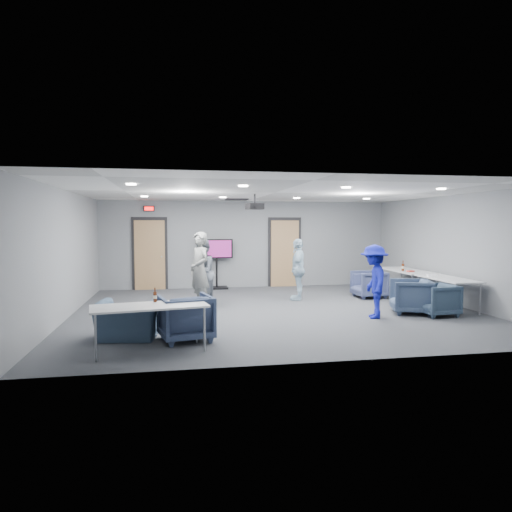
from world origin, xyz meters
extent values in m
plane|color=#36393D|center=(0.00, 0.00, 0.00)|extent=(9.00, 9.00, 0.00)
plane|color=white|center=(0.00, 0.00, 2.70)|extent=(9.00, 9.00, 0.00)
cube|color=slate|center=(0.00, 4.00, 1.35)|extent=(9.00, 0.02, 2.70)
cube|color=slate|center=(0.00, -4.00, 1.35)|extent=(9.00, 0.02, 2.70)
cube|color=slate|center=(-4.50, 0.00, 1.35)|extent=(0.02, 8.00, 2.70)
cube|color=slate|center=(4.50, 0.00, 1.35)|extent=(0.02, 8.00, 2.70)
cube|color=black|center=(-3.00, 3.97, 1.08)|extent=(1.06, 0.06, 2.24)
cube|color=#A4824F|center=(-3.00, 3.93, 1.05)|extent=(0.90, 0.05, 2.10)
cylinder|color=gray|center=(-2.65, 3.88, 1.00)|extent=(0.04, 0.10, 0.04)
cube|color=black|center=(1.20, 3.97, 1.08)|extent=(1.06, 0.06, 2.24)
cube|color=#A4824F|center=(1.20, 3.93, 1.05)|extent=(0.90, 0.05, 2.10)
cylinder|color=gray|center=(1.55, 3.88, 1.00)|extent=(0.04, 0.10, 0.04)
cube|color=black|center=(-3.00, 3.94, 2.45)|extent=(0.32, 0.06, 0.16)
cube|color=#FF0C0C|center=(-3.00, 3.90, 2.45)|extent=(0.26, 0.02, 0.11)
cube|color=black|center=(-0.50, 2.80, 2.69)|extent=(0.60, 0.60, 0.03)
cylinder|color=white|center=(-3.00, -1.80, 2.69)|extent=(0.18, 0.18, 0.02)
cylinder|color=white|center=(-3.00, 1.80, 2.69)|extent=(0.18, 0.18, 0.02)
cylinder|color=white|center=(-1.00, -1.80, 2.69)|extent=(0.18, 0.18, 0.02)
cylinder|color=white|center=(-1.00, 1.80, 2.69)|extent=(0.18, 0.18, 0.02)
cylinder|color=white|center=(1.00, -1.80, 2.69)|extent=(0.18, 0.18, 0.02)
cylinder|color=white|center=(1.00, 1.80, 2.69)|extent=(0.18, 0.18, 0.02)
cylinder|color=white|center=(3.00, -1.80, 2.69)|extent=(0.18, 0.18, 0.02)
cylinder|color=white|center=(3.00, 1.80, 2.69)|extent=(0.18, 0.18, 0.02)
imported|color=gray|center=(-1.69, 0.54, 0.90)|extent=(0.67, 0.78, 1.80)
imported|color=slate|center=(-1.60, 1.01, 0.81)|extent=(0.83, 0.94, 1.62)
imported|color=#AAC8DA|center=(0.92, 1.33, 0.80)|extent=(0.70, 1.02, 1.61)
imported|color=#171E99|center=(1.88, -1.21, 0.78)|extent=(0.82, 1.12, 1.55)
imported|color=#3C4568|center=(2.90, 1.32, 0.36)|extent=(0.82, 0.80, 0.73)
imported|color=#36455D|center=(2.90, -0.90, 0.38)|extent=(1.05, 1.04, 0.76)
imported|color=#314255|center=(3.32, -1.23, 0.35)|extent=(0.81, 0.79, 0.70)
imported|color=#374460|center=(-2.09, -2.40, 0.40)|extent=(1.01, 1.03, 0.79)
imported|color=#394D64|center=(-3.08, -2.11, 0.33)|extent=(1.12, 1.01, 0.65)
cube|color=silver|center=(4.00, 1.34, 0.71)|extent=(0.82, 1.96, 0.03)
cylinder|color=gray|center=(3.67, 2.24, 0.35)|extent=(0.04, 0.04, 0.70)
cylinder|color=gray|center=(3.67, 0.44, 0.35)|extent=(0.04, 0.04, 0.70)
cylinder|color=gray|center=(4.33, 2.24, 0.35)|extent=(0.04, 0.04, 0.70)
cylinder|color=gray|center=(4.33, 0.44, 0.35)|extent=(0.04, 0.04, 0.70)
cube|color=silver|center=(4.00, -0.56, 0.71)|extent=(0.73, 1.75, 0.03)
cylinder|color=gray|center=(3.72, 0.23, 0.35)|extent=(0.04, 0.04, 0.70)
cylinder|color=gray|center=(3.72, -1.35, 0.35)|extent=(0.04, 0.04, 0.70)
cylinder|color=gray|center=(4.28, 0.23, 0.35)|extent=(0.04, 0.04, 0.70)
cylinder|color=gray|center=(4.28, -1.35, 0.35)|extent=(0.04, 0.04, 0.70)
cube|color=silver|center=(-2.65, -3.00, 0.71)|extent=(1.86, 1.02, 0.03)
cylinder|color=gray|center=(-1.92, -2.58, 0.35)|extent=(0.04, 0.04, 0.70)
cylinder|color=gray|center=(-3.49, -2.85, 0.35)|extent=(0.04, 0.04, 0.70)
cylinder|color=gray|center=(-1.82, -3.15, 0.35)|extent=(0.04, 0.04, 0.70)
cylinder|color=gray|center=(-3.39, -3.42, 0.35)|extent=(0.04, 0.04, 0.70)
cylinder|color=#4E200D|center=(-2.58, -2.70, 0.81)|extent=(0.06, 0.06, 0.16)
cylinder|color=#4E200D|center=(-2.58, -2.70, 0.93)|extent=(0.02, 0.02, 0.07)
cylinder|color=beige|center=(-2.58, -2.70, 0.81)|extent=(0.06, 0.06, 0.05)
cylinder|color=#4E200D|center=(3.77, 1.12, 0.83)|extent=(0.07, 0.07, 0.19)
cylinder|color=#4E200D|center=(3.77, 1.12, 0.97)|extent=(0.03, 0.03, 0.09)
cylinder|color=beige|center=(3.77, 1.12, 0.83)|extent=(0.07, 0.07, 0.06)
cube|color=#BF3A2F|center=(3.85, 0.86, 0.75)|extent=(0.20, 0.15, 0.04)
cube|color=white|center=(3.85, -0.16, 0.75)|extent=(0.24, 0.19, 0.05)
cube|color=black|center=(-1.00, 3.75, 0.03)|extent=(0.66, 0.47, 0.06)
cylinder|color=black|center=(-1.00, 3.75, 0.62)|extent=(0.06, 0.06, 1.14)
cube|color=black|center=(-1.00, 3.75, 1.23)|extent=(1.00, 0.07, 0.59)
cube|color=#761A60|center=(-1.00, 3.70, 1.23)|extent=(0.90, 0.01, 0.51)
cylinder|color=black|center=(-0.40, 0.39, 2.58)|extent=(0.04, 0.04, 0.22)
cube|color=black|center=(-0.40, 0.39, 2.40)|extent=(0.42, 0.38, 0.14)
cylinder|color=black|center=(-0.40, 0.23, 2.40)|extent=(0.08, 0.06, 0.08)
camera|label=1|loc=(-2.26, -10.17, 1.98)|focal=32.00mm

